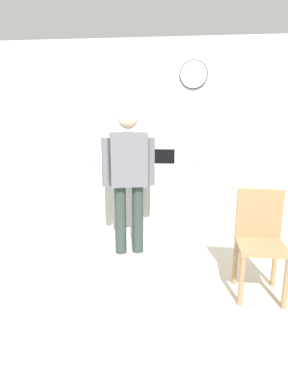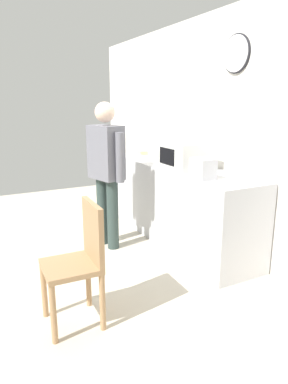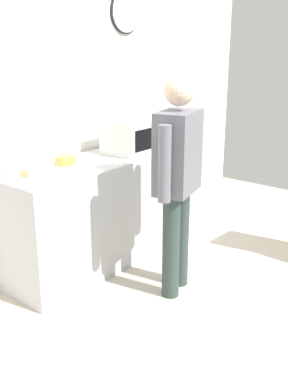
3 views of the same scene
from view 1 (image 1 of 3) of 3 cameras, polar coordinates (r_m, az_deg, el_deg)
The scene contains 11 objects.
ground_plane at distance 3.45m, azimuth -3.45°, elevation -13.46°, with size 6.00×6.00×0.00m, color beige.
back_wall at distance 4.66m, azimuth -0.41°, elevation 10.39°, with size 5.40×0.13×2.60m.
kitchen_counter at distance 4.40m, azimuth 2.16°, elevation -0.98°, with size 2.31×0.62×0.92m, color #B7B7BC.
microwave at distance 4.22m, azimuth 4.36°, elevation 6.79°, with size 0.50×0.39×0.30m.
sandwich_plate at distance 4.45m, azimuth -10.02°, elevation 5.28°, with size 0.27×0.27×0.07m.
salad_bowl at distance 4.45m, azimuth -4.39°, elevation 5.67°, with size 0.18×0.18×0.07m, color gold.
toaster at distance 4.13m, azimuth 11.38°, elevation 5.70°, with size 0.22×0.18×0.20m, color silver.
fork_utensil at distance 4.61m, azimuth -2.06°, elevation 5.57°, with size 0.17×0.02×0.01m, color silver.
spoon_utensil at distance 4.73m, azimuth -8.66°, elevation 5.62°, with size 0.17×0.02×0.01m, color silver.
person_standing at distance 3.52m, azimuth -2.81°, elevation 3.65°, with size 0.57×0.33×1.65m.
wooden_chair at distance 3.00m, azimuth 20.27°, elevation -7.71°, with size 0.41×0.41×0.94m.
Camera 1 is at (0.52, -3.03, 1.58)m, focal length 29.41 mm.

